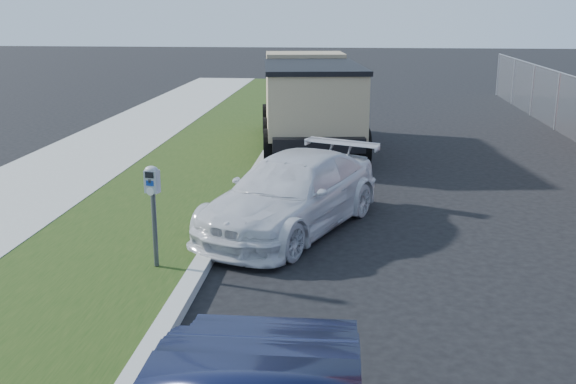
{
  "coord_description": "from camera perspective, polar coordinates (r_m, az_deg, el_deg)",
  "views": [
    {
      "loc": [
        -0.48,
        -8.88,
        3.7
      ],
      "look_at": [
        -1.4,
        1.0,
        1.0
      ],
      "focal_mm": 42.0,
      "sensor_mm": 36.0,
      "label": 1
    }
  ],
  "objects": [
    {
      "name": "dump_truck",
      "position": [
        18.48,
        1.8,
        8.01
      ],
      "size": [
        3.21,
        6.53,
        2.46
      ],
      "rotation": [
        0.0,
        0.0,
        0.13
      ],
      "color": "black",
      "rests_on": "ground"
    },
    {
      "name": "ground",
      "position": [
        9.63,
        7.84,
        -7.52
      ],
      "size": [
        120.0,
        120.0,
        0.0
      ],
      "primitive_type": "plane",
      "color": "black",
      "rests_on": "ground"
    },
    {
      "name": "parking_meter",
      "position": [
        9.58,
        -11.38,
        -0.19
      ],
      "size": [
        0.23,
        0.18,
        1.47
      ],
      "rotation": [
        0.0,
        0.0,
        -0.24
      ],
      "color": "#3F4247",
      "rests_on": "ground"
    },
    {
      "name": "streetside",
      "position": [
        12.54,
        -18.89,
        -2.45
      ],
      "size": [
        6.12,
        50.0,
        0.15
      ],
      "color": "#97978F",
      "rests_on": "ground"
    },
    {
      "name": "white_wagon",
      "position": [
        11.63,
        0.46,
        -0.05
      ],
      "size": [
        3.4,
        4.73,
        1.27
      ],
      "primitive_type": "imported",
      "rotation": [
        0.0,
        0.0,
        -0.42
      ],
      "color": "silver",
      "rests_on": "ground"
    }
  ]
}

